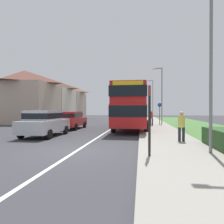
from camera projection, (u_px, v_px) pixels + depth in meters
ground_plane at (76, 151)px, 8.70m from camera, size 120.00×120.00×0.00m
lane_marking_centre at (107, 132)px, 16.62m from camera, size 0.14×60.00×0.01m
pavement_near_side at (163, 135)px, 14.06m from camera, size 3.20×68.00×0.12m
double_decker_bus at (131, 106)px, 18.66m from camera, size 2.80×10.47×3.70m
parked_car_silver at (45, 122)px, 13.62m from camera, size 2.01×4.37×1.71m
parked_car_red at (71, 119)px, 18.95m from camera, size 1.98×4.51×1.59m
pedestrian_at_stop at (181, 125)px, 10.66m from camera, size 0.34×0.34×1.67m
pedestrian_walking_away at (151, 117)px, 21.54m from camera, size 0.34×0.34×1.67m
bus_stop_sign at (149, 116)px, 7.27m from camera, size 0.09×0.52×2.60m
cycle_route_sign at (160, 113)px, 23.18m from camera, size 0.44×0.08×2.52m
street_lamp_near at (208, 38)px, 7.80m from camera, size 1.14×0.20×7.83m
street_lamp_mid at (161, 92)px, 24.83m from camera, size 1.14×0.20×6.79m
street_lamp_far at (152, 97)px, 43.66m from camera, size 1.14×0.20×7.98m
house_terrace_far_side at (48, 99)px, 34.13m from camera, size 7.47×20.60×6.95m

